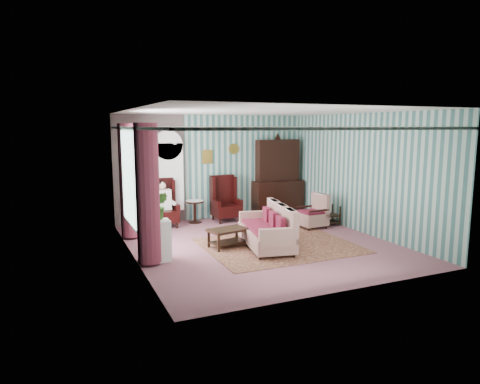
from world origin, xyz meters
name	(u,v)px	position (x,y,z in m)	size (l,w,h in m)	color
floor	(260,244)	(0.00, 0.00, 0.00)	(6.00, 6.00, 0.00)	#92555F
room_shell	(232,154)	(-0.62, 0.18, 2.01)	(5.53, 6.02, 2.91)	#3B6B66
bookcase	(168,182)	(-1.35, 2.84, 1.12)	(0.80, 0.28, 2.24)	white
dresser_hutch	(278,175)	(1.90, 2.72, 1.18)	(1.50, 0.56, 2.36)	black
wingback_left	(163,203)	(-1.60, 2.45, 0.62)	(0.76, 0.80, 1.25)	black
wingback_right	(226,199)	(0.15, 2.45, 0.62)	(0.76, 0.80, 1.25)	black
seated_woman	(163,205)	(-1.60, 2.45, 0.59)	(0.44, 0.40, 1.18)	white
round_side_table	(195,212)	(-0.70, 2.60, 0.30)	(0.50, 0.50, 0.60)	black
nest_table	(330,215)	(2.47, 0.90, 0.27)	(0.45, 0.38, 0.54)	black
plant_stand	(156,241)	(-2.40, -0.30, 0.40)	(0.55, 0.35, 0.80)	silver
rug	(279,245)	(0.30, -0.30, 0.01)	(3.20, 2.60, 0.01)	#431816
sofa	(266,223)	(-0.02, -0.30, 0.53)	(1.88, 1.00, 1.06)	#C0AE95
floral_armchair	(312,208)	(1.88, 0.86, 0.52)	(0.72, 0.82, 1.03)	beige
coffee_table	(228,238)	(-0.77, 0.03, 0.21)	(0.82, 0.51, 0.41)	black
potted_plant_a	(151,211)	(-2.49, -0.39, 1.02)	(0.39, 0.34, 0.43)	#194C18
potted_plant_b	(160,206)	(-2.27, -0.20, 1.07)	(0.29, 0.24, 0.53)	#1D571B
potted_plant_c	(153,210)	(-2.42, -0.23, 1.00)	(0.23, 0.23, 0.41)	#174C18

